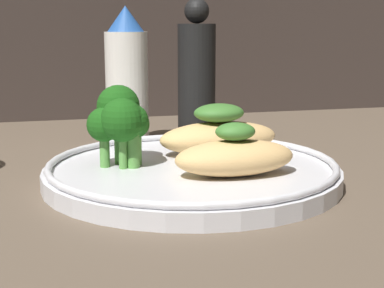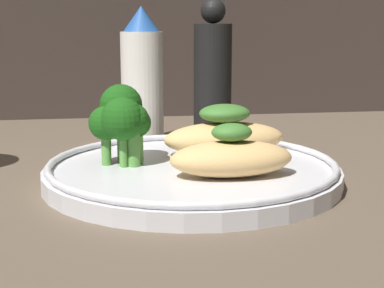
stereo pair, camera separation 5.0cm
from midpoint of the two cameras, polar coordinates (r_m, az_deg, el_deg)
name	(u,v)px [view 1 (the left image)]	position (r cm, az deg, el deg)	size (l,w,h in cm)	color
ground_plane	(192,188)	(51.08, -2.82, -4.32)	(180.00, 180.00, 1.00)	brown
plate	(192,171)	(50.70, -2.83, -2.70)	(25.48, 25.48, 2.00)	silver
grilled_meat_front	(235,156)	(47.42, 1.18, -1.17)	(10.13, 5.17, 4.33)	tan
grilled_meat_middle	(219,134)	(55.26, 0.02, 0.94)	(11.82, 5.91, 4.77)	tan
broccoli_bunch	(122,119)	(50.84, -9.64, 2.34)	(5.43, 5.67, 6.94)	#569942
sauce_bottle	(127,80)	(65.92, -8.53, 6.14)	(4.71, 4.71, 15.41)	white
pepper_grinder	(197,78)	(67.25, -1.69, 6.39)	(4.31, 4.31, 16.30)	black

